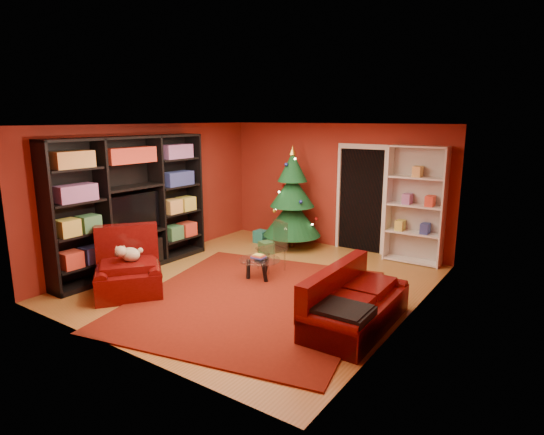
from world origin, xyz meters
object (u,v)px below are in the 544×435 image
Objects in this scene: rug at (253,299)px; gift_box_green at (266,248)px; media_unit at (131,205)px; armchair at (128,268)px; gift_box_teal at (261,236)px; gift_box_red at (292,236)px; white_bookshelf at (415,206)px; christmas_tree at (292,198)px; sofa at (357,298)px; dog at (131,255)px; coffee_table at (260,269)px; acrylic_chair at (271,249)px.

rug is 15.37× the size of gift_box_green.
gift_box_green is (1.42, 2.15, -1.07)m from media_unit.
gift_box_teal is at bearing 39.08° from armchair.
gift_box_red is at bearing 111.74° from rug.
media_unit is 1.38× the size of white_bookshelf.
sofa is at bearing -45.15° from christmas_tree.
christmas_tree is 5.45× the size of dog.
media_unit is 12.91× the size of gift_box_red.
gift_box_green is at bearing 120.72° from coffee_table.
gift_box_red is at bearing 120.40° from christmas_tree.
white_bookshelf is 5.68× the size of dog.
gift_box_red is at bearing 109.08° from coffee_table.
white_bookshelf is at bearing 0.97° from gift_box_red.
gift_box_teal is 2.37m from coffee_table.
media_unit is 3.27m from christmas_tree.
sofa is (3.43, 0.89, -0.23)m from dog.
white_bookshelf is at bearing 67.59° from acrylic_chair.
coffee_table is (0.77, -1.30, 0.06)m from gift_box_green.
coffee_table is (1.33, 1.60, -0.43)m from dog.
coffee_table is at bearing 119.38° from rug.
media_unit is 2.79m from gift_box_green.
sofa is 2.23× the size of acrylic_chair.
coffee_table is at bearing 0.11° from armchair.
christmas_tree reaches higher than gift_box_red.
gift_box_green is at bearing -47.12° from gift_box_teal.
armchair is 3.55m from sofa.
gift_box_green is (-0.17, -0.71, -0.93)m from christmas_tree.
christmas_tree is at bearing 106.75° from coffee_table.
gift_box_red is 4.10m from armchair.
armchair is (-0.71, -3.68, -0.64)m from christmas_tree.
media_unit is at bearing -106.58° from gift_box_teal.
dog is (0.87, -0.75, -0.58)m from media_unit.
gift_box_teal is 3.39m from white_bookshelf.
dog is at bearing -101.32° from christmas_tree.
gift_box_green is 0.24× the size of armchair.
gift_box_green is (0.59, -0.64, -0.01)m from gift_box_teal.
rug is 1.71m from sofa.
sofa is at bearing -37.38° from gift_box_teal.
white_bookshelf is at bearing 0.14° from dog.
gift_box_teal is 3.57m from dog.
coffee_table is at bearing 22.55° from media_unit.
media_unit is 2.94× the size of armchair.
gift_box_green is at bearing 120.22° from rug.
coffee_table is (-2.10, 0.71, -0.21)m from sofa.
armchair is (-3.16, -4.10, -0.69)m from white_bookshelf.
gift_box_green reaches higher than rug.
media_unit is 1.29m from dog.
armchair is at bearing -100.99° from christmas_tree.
white_bookshelf is (4.04, 3.28, -0.10)m from media_unit.
rug is 3.39m from gift_box_red.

